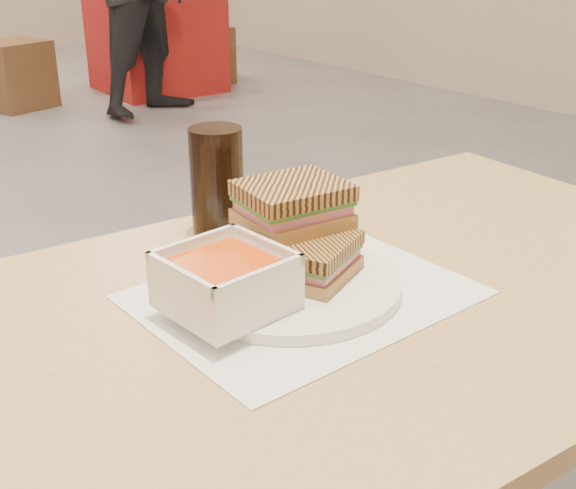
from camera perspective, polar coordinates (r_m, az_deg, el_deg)
main_table at (r=0.99m, az=3.95°, el=-9.62°), size 1.25×0.79×0.75m
tray_liner at (r=0.93m, az=1.25°, el=-3.88°), size 0.39×0.31×0.00m
plate at (r=0.94m, az=0.11°, el=-3.06°), size 0.28×0.28×0.02m
soup_bowl at (r=0.86m, az=-4.81°, el=-3.01°), size 0.14×0.14×0.07m
panini_lower at (r=0.93m, az=1.86°, el=-1.04°), size 0.14×0.13×0.05m
panini_upper at (r=0.95m, az=0.37°, el=3.08°), size 0.14×0.12×0.06m
cola_glass at (r=1.08m, az=-5.49°, el=4.67°), size 0.08×0.08×0.17m
bg_table_1 at (r=5.83m, az=-10.13°, el=15.08°), size 0.85×0.85×0.71m
bg_chair_1l at (r=5.51m, az=-20.26°, el=12.19°), size 0.49×0.49×0.45m
bg_chair_1r at (r=6.11m, az=-6.45°, el=14.36°), size 0.45×0.45×0.43m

